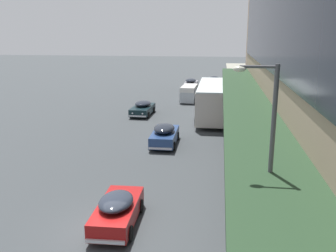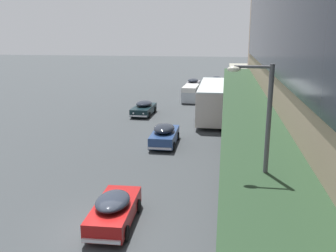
% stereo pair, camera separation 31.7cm
% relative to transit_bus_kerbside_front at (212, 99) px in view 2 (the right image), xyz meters
% --- Properties ---
extents(ground, '(240.00, 240.00, 0.00)m').
position_rel_transit_bus_kerbside_front_xyz_m(ground, '(-3.73, -22.62, -1.97)').
color(ground, '#3B3F42').
extents(transit_bus_kerbside_front, '(2.81, 10.98, 3.46)m').
position_rel_transit_bus_kerbside_front_xyz_m(transit_bus_kerbside_front, '(0.00, 0.00, 0.00)').
color(transit_bus_kerbside_front, beige).
rests_on(transit_bus_kerbside_front, ground).
extents(sedan_oncoming_rear, '(2.02, 4.93, 1.62)m').
position_rel_transit_bus_kerbside_front_xyz_m(sedan_oncoming_rear, '(-3.56, 19.66, -1.17)').
color(sedan_oncoming_rear, gray).
rests_on(sedan_oncoming_rear, ground).
extents(sedan_second_near, '(1.75, 4.23, 1.54)m').
position_rel_transit_bus_kerbside_front_xyz_m(sedan_second_near, '(-0.14, 23.97, -1.22)').
color(sedan_second_near, '#2D3723').
rests_on(sedan_second_near, ground).
extents(sedan_trailing_near, '(2.08, 4.67, 1.45)m').
position_rel_transit_bus_kerbside_front_xyz_m(sedan_trailing_near, '(-7.09, 0.62, -1.25)').
color(sedan_trailing_near, black).
rests_on(sedan_trailing_near, ground).
extents(sedan_oncoming_front, '(1.91, 4.34, 1.47)m').
position_rel_transit_bus_kerbside_front_xyz_m(sedan_oncoming_front, '(-3.54, -22.11, -1.24)').
color(sedan_oncoming_front, '#A41515').
rests_on(sedan_oncoming_front, ground).
extents(sedan_far_back, '(1.94, 4.63, 1.64)m').
position_rel_transit_bus_kerbside_front_xyz_m(sedan_far_back, '(-3.26, -9.61, -1.17)').
color(sedan_far_back, navy).
rests_on(sedan_far_back, ground).
extents(sedan_trailing_mid, '(1.88, 4.80, 1.61)m').
position_rel_transit_bus_kerbside_front_xyz_m(sedan_trailing_mid, '(0.24, 11.29, -1.18)').
color(sedan_trailing_mid, slate).
rests_on(sedan_trailing_mid, ground).
extents(vw_van, '(2.06, 4.63, 1.96)m').
position_rel_transit_bus_kerbside_front_xyz_m(vw_van, '(-2.95, 9.25, -0.88)').
color(vw_van, '#ADB8BF').
rests_on(vw_van, ground).
extents(pedestrian_at_kerb, '(0.36, 0.59, 1.86)m').
position_rel_transit_bus_kerbside_front_xyz_m(pedestrian_at_kerb, '(3.31, -20.45, -0.79)').
color(pedestrian_at_kerb, black).
rests_on(pedestrian_at_kerb, sidewalk_kerb).
extents(street_lamp, '(1.50, 0.28, 7.28)m').
position_rel_transit_bus_kerbside_front_xyz_m(street_lamp, '(2.45, -24.43, 2.39)').
color(street_lamp, '#4C4C51').
rests_on(street_lamp, sidewalk_kerb).
extents(fire_hydrant, '(0.20, 0.40, 0.70)m').
position_rel_transit_bus_kerbside_front_xyz_m(fire_hydrant, '(2.66, -12.74, -1.48)').
color(fire_hydrant, red).
rests_on(fire_hydrant, sidewalk_kerb).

